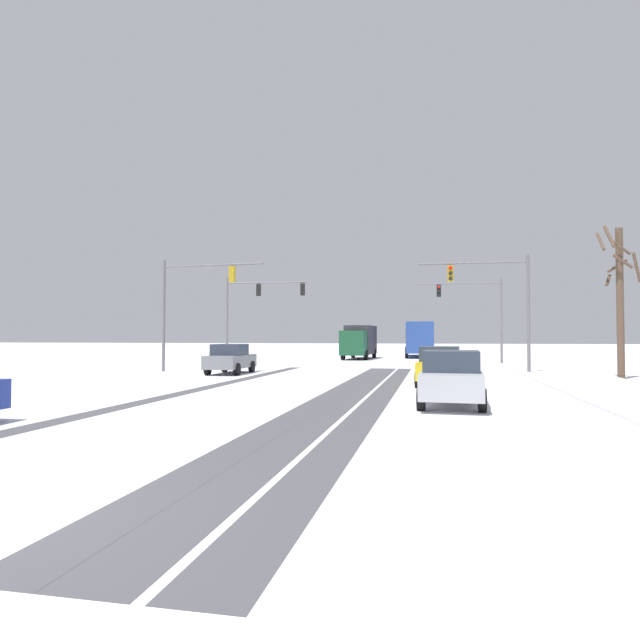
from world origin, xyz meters
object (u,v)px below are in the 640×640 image
traffic_signal_far_left (255,302)px  box_truck_delivery (359,341)px  traffic_signal_far_right (476,305)px  car_silver_third (451,378)px  traffic_signal_near_right (497,293)px  car_yellow_cab_second (440,366)px  car_grey_lead (230,359)px  bus_oncoming (418,337)px  traffic_signal_near_left (191,295)px  bare_tree_sidewalk_mid (619,294)px

traffic_signal_far_left → box_truck_delivery: traffic_signal_far_left is taller
traffic_signal_far_right → car_silver_third: (-2.70, -26.73, -3.65)m
traffic_signal_near_right → car_yellow_cab_second: size_ratio=1.55×
traffic_signal_far_right → car_grey_lead: (-14.07, -15.03, -3.65)m
traffic_signal_far_right → car_yellow_cab_second: bearing=-98.3°
bus_oncoming → car_grey_lead: bearing=-109.2°
bus_oncoming → car_silver_third: bearing=-87.1°
traffic_signal_near_left → box_truck_delivery: bearing=70.4°
car_yellow_cab_second → bus_oncoming: bearing=93.0°
car_grey_lead → car_yellow_cab_second: 12.22m
traffic_signal_far_left → bus_oncoming: (11.83, 15.86, -2.66)m
traffic_signal_far_left → car_silver_third: size_ratio=1.56×
traffic_signal_far_right → bus_oncoming: (-4.64, 12.10, -2.47)m
traffic_signal_near_right → traffic_signal_near_left: bearing=-173.2°
traffic_signal_near_left → car_grey_lead: traffic_signal_near_left is taller
car_yellow_cab_second → car_silver_third: same height
car_grey_lead → bus_oncoming: bus_oncoming is taller
car_yellow_cab_second → traffic_signal_far_right: bearing=81.7°
traffic_signal_far_left → car_yellow_cab_second: bearing=-50.3°
traffic_signal_far_left → car_grey_lead: (2.40, -11.27, -3.84)m
traffic_signal_far_right → bare_tree_sidewalk_mid: bearing=-69.6°
traffic_signal_near_left → car_grey_lead: 4.72m
traffic_signal_near_right → bus_oncoming: 24.68m
traffic_signal_near_left → bus_oncoming: (12.27, 26.10, -2.45)m
car_silver_third → bare_tree_sidewalk_mid: (8.21, 11.87, 3.23)m
bare_tree_sidewalk_mid → car_yellow_cab_second: bearing=-148.3°
traffic_signal_near_left → car_yellow_cab_second: 15.65m
car_yellow_cab_second → traffic_signal_near_left: bearing=156.5°
car_grey_lead → bare_tree_sidewalk_mid: bare_tree_sidewalk_mid is taller
traffic_signal_near_left → car_yellow_cab_second: bearing=-23.5°
bus_oncoming → box_truck_delivery: size_ratio=1.48×
traffic_signal_near_right → car_grey_lead: traffic_signal_near_right is taller
traffic_signal_far_right → bare_tree_sidewalk_mid: 15.86m
bare_tree_sidewalk_mid → car_grey_lead: bearing=-179.5°
car_yellow_cab_second → car_silver_third: size_ratio=1.01×
bare_tree_sidewalk_mid → traffic_signal_near_left: bearing=177.8°
car_grey_lead → box_truck_delivery: size_ratio=0.55×
car_yellow_cab_second → bus_oncoming: (-1.70, 32.18, 1.18)m
car_silver_third → traffic_signal_far_left: bearing=121.0°
car_grey_lead → bare_tree_sidewalk_mid: size_ratio=0.56×
car_yellow_cab_second → traffic_signal_far_left: bearing=129.7°
car_grey_lead → bus_oncoming: bearing=70.8°
traffic_signal_far_left → car_grey_lead: size_ratio=1.57×
car_yellow_cab_second → bare_tree_sidewalk_mid: (8.46, 5.22, 3.23)m
bus_oncoming → traffic_signal_far_right: bearing=-69.0°
car_silver_third → box_truck_delivery: bearing=102.2°
car_yellow_cab_second → traffic_signal_near_right: bearing=68.6°
traffic_signal_near_right → bus_oncoming: bearing=101.5°
car_grey_lead → car_yellow_cab_second: bearing=-24.4°
traffic_signal_near_right → bus_oncoming: size_ratio=0.59×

